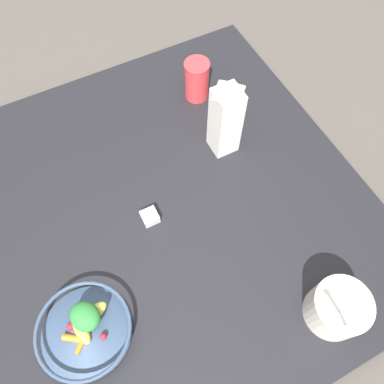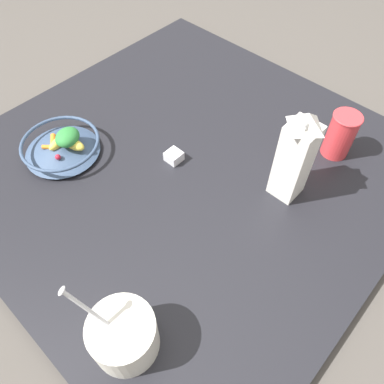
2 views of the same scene
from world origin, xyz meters
The scene contains 7 objects.
ground_plane centered at (0.00, 0.00, 0.00)m, with size 6.00×6.00×0.00m, color #4C4742.
countertop centered at (0.00, 0.00, 0.02)m, with size 1.19×1.19×0.03m.
fruit_bowl centered at (-0.29, -0.23, 0.06)m, with size 0.23×0.23×0.09m.
milk_carton centered at (0.28, 0.11, 0.17)m, with size 0.08×0.08×0.28m.
yogurt_tub centered at (0.27, -0.46, 0.09)m, with size 0.16×0.14×0.23m.
drinking_cup centered at (0.30, 0.34, 0.10)m, with size 0.08×0.08×0.14m.
spice_jar centered at (-0.03, -0.02, 0.04)m, with size 0.04×0.04×0.03m.
Camera 2 is at (0.52, -0.54, 0.86)m, focal length 35.00 mm.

